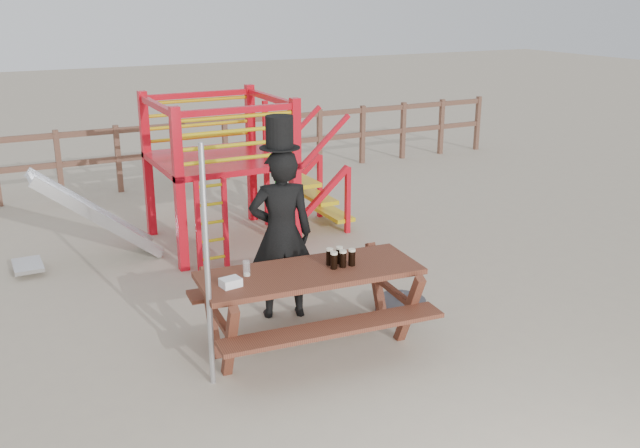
% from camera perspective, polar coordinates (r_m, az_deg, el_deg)
% --- Properties ---
extents(ground, '(60.00, 60.00, 0.00)m').
position_cam_1_polar(ground, '(7.18, 0.46, -10.22)').
color(ground, tan).
rests_on(ground, ground).
extents(back_fence, '(15.09, 0.09, 1.20)m').
position_cam_1_polar(back_fence, '(13.22, -13.76, 5.87)').
color(back_fence, brown).
rests_on(back_fence, ground).
extents(playground_fort, '(4.71, 1.84, 2.10)m').
position_cam_1_polar(playground_fort, '(9.96, -8.46, 4.31)').
color(playground_fort, red).
rests_on(playground_fort, ground).
extents(picnic_table, '(2.27, 1.66, 0.83)m').
position_cam_1_polar(picnic_table, '(7.04, -0.79, -6.05)').
color(picnic_table, brown).
rests_on(picnic_table, ground).
extents(man_with_hat, '(0.78, 0.62, 2.21)m').
position_cam_1_polar(man_with_hat, '(7.61, -3.13, -0.46)').
color(man_with_hat, black).
rests_on(man_with_hat, ground).
extents(metal_pole, '(0.05, 0.05, 2.23)m').
position_cam_1_polar(metal_pole, '(6.26, -9.01, -3.58)').
color(metal_pole, '#B2B2B7').
rests_on(metal_pole, ground).
extents(parasol_base, '(0.56, 0.56, 0.24)m').
position_cam_1_polar(parasol_base, '(8.08, 6.47, -6.45)').
color(parasol_base, '#36363B').
rests_on(parasol_base, ground).
extents(paper_bag, '(0.20, 0.16, 0.08)m').
position_cam_1_polar(paper_bag, '(6.59, -7.16, -4.66)').
color(paper_bag, white).
rests_on(paper_bag, picnic_table).
extents(stout_pints, '(0.27, 0.19, 0.17)m').
position_cam_1_polar(stout_pints, '(7.00, 1.57, -2.70)').
color(stout_pints, black).
rests_on(stout_pints, picnic_table).
extents(empty_glasses, '(0.07, 0.07, 0.15)m').
position_cam_1_polar(empty_glasses, '(6.80, -5.89, -3.59)').
color(empty_glasses, silver).
rests_on(empty_glasses, picnic_table).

